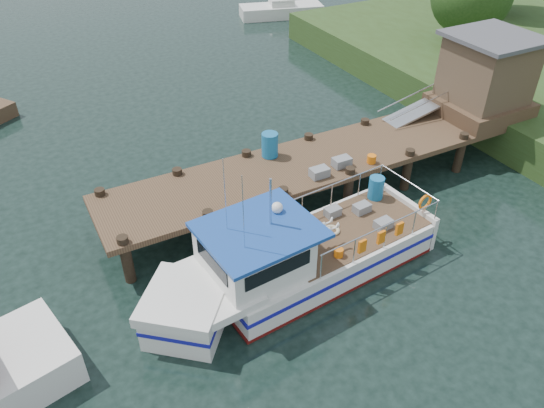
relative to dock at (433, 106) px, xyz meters
name	(u,v)px	position (x,y,z in m)	size (l,w,h in m)	color
ground_plane	(277,204)	(-6.51, -0.01, -2.24)	(160.00, 160.00, 0.00)	black
dock	(433,106)	(0.00, 0.00, 0.00)	(16.60, 3.00, 4.78)	#4B3523
lobster_boat	(289,260)	(-8.03, -3.50, -1.43)	(9.38, 3.41, 4.45)	silver
moored_b	(281,10)	(4.19, 19.05, -1.79)	(5.78, 3.30, 1.21)	silver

